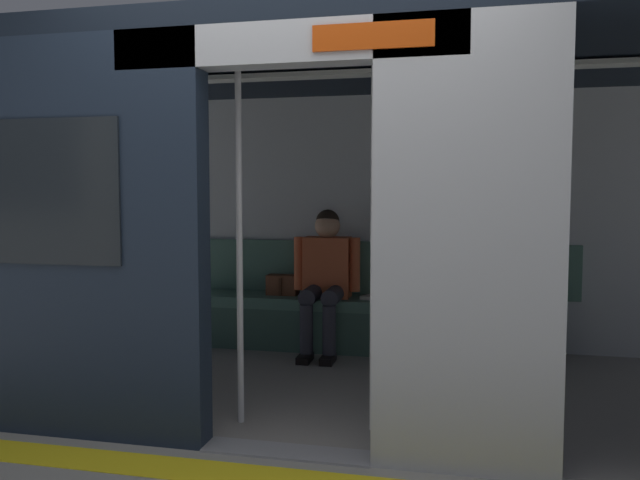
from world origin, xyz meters
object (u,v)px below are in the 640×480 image
at_px(person_seated, 325,272).
at_px(grab_pole_far, 374,241).
at_px(bench_seat, 358,311).
at_px(grab_pole_door, 239,239).
at_px(book, 375,297).
at_px(handbag, 283,285).
at_px(train_car, 326,168).

bearing_deg(person_seated, grab_pole_far, 110.88).
height_order(bench_seat, grab_pole_door, grab_pole_door).
height_order(book, grab_pole_door, grab_pole_door).
bearing_deg(person_seated, grab_pole_door, 86.11).
height_order(handbag, grab_pole_far, grab_pole_far).
relative_size(book, grab_pole_door, 0.10).
xyz_separation_m(bench_seat, grab_pole_door, (0.38, 1.77, 0.72)).
relative_size(person_seated, grab_pole_far, 0.55).
relative_size(train_car, handbag, 24.62).
distance_m(book, grab_pole_far, 1.87).
bearing_deg(person_seated, handbag, -16.47).
distance_m(bench_seat, grab_pole_far, 1.90).
bearing_deg(handbag, train_car, 120.07).
bearing_deg(train_car, handbag, -59.93).
bearing_deg(grab_pole_far, book, -82.14).
bearing_deg(person_seated, train_car, 102.61).
distance_m(handbag, grab_pole_far, 2.12).
relative_size(train_car, person_seated, 5.48).
xyz_separation_m(handbag, grab_pole_door, (-0.28, 1.83, 0.53)).
bearing_deg(bench_seat, grab_pole_door, 78.00).
height_order(train_car, grab_pole_door, train_car).
bearing_deg(bench_seat, grab_pole_far, 102.34).
xyz_separation_m(train_car, person_seated, (0.21, -0.93, -0.81)).
height_order(train_car, bench_seat, train_car).
bearing_deg(grab_pole_door, bench_seat, -102.00).
distance_m(person_seated, grab_pole_far, 1.82).
bearing_deg(train_car, grab_pole_far, 120.18).
relative_size(person_seated, handbag, 4.49).
bearing_deg(grab_pole_far, bench_seat, -77.66).
xyz_separation_m(person_seated, grab_pole_far, (-0.63, 1.66, 0.39)).
relative_size(train_car, grab_pole_far, 3.04).
relative_size(bench_seat, book, 13.64).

